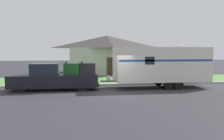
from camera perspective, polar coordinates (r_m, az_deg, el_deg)
The scene contains 7 objects.
ground_plane at distance 16.72m, azimuth 1.04°, elevation -5.29°, with size 120.00×120.00×0.00m, color #2D2D33.
curb_strip at distance 20.37m, azimuth -0.74°, elevation -3.35°, with size 80.00×0.30×0.14m.
lawn_strip at distance 23.97m, azimuth -1.94°, elevation -2.33°, with size 80.00×7.00×0.03m.
house_across_street at distance 31.86m, azimuth -1.16°, elevation 3.74°, with size 10.05×7.45×4.77m.
pickup_truck at distance 18.34m, azimuth -12.94°, elevation -1.71°, with size 6.31×1.94×2.04m.
travel_trailer at distance 19.37m, azimuth 11.17°, elevation 1.30°, with size 8.23×2.47×3.37m.
mailbox at distance 23.74m, azimuth 19.72°, elevation -0.10°, with size 0.48×0.20×1.39m.
Camera 1 is at (-2.78, -16.25, 2.79)m, focal length 40.00 mm.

